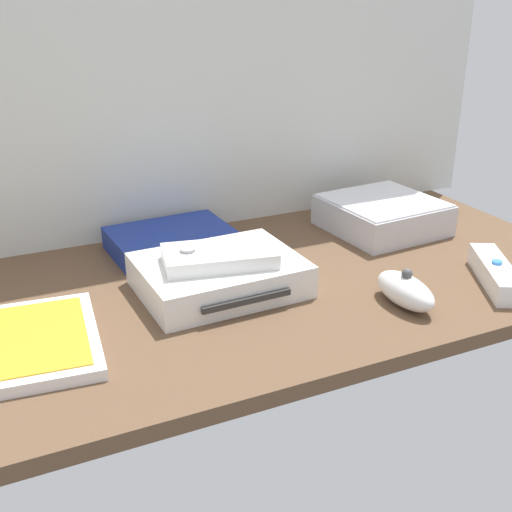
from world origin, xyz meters
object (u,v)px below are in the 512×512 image
(game_case, at_px, (36,341))
(remote_nunchuk, at_px, (405,290))
(network_router, at_px, (170,240))
(game_console, at_px, (220,276))
(remote_classic_pad, at_px, (219,256))
(remote_wand, at_px, (495,274))
(mini_computer, at_px, (382,215))

(game_case, bearing_deg, remote_nunchuk, -5.99)
(game_case, relative_size, network_router, 1.09)
(network_router, bearing_deg, game_console, -87.21)
(game_case, bearing_deg, game_console, 16.51)
(game_console, height_order, game_case, game_console)
(game_case, bearing_deg, remote_classic_pad, 14.88)
(game_console, xyz_separation_m, remote_wand, (0.35, -0.14, -0.01))
(network_router, bearing_deg, game_case, -139.77)
(game_console, height_order, remote_nunchuk, remote_nunchuk)
(mini_computer, bearing_deg, remote_nunchuk, -119.23)
(remote_classic_pad, bearing_deg, game_console, 74.47)
(remote_wand, bearing_deg, remote_nunchuk, -152.19)
(mini_computer, bearing_deg, network_router, 169.69)
(remote_nunchuk, relative_size, remote_classic_pad, 0.65)
(game_case, bearing_deg, mini_computer, 20.15)
(mini_computer, distance_m, game_case, 0.60)
(game_case, xyz_separation_m, remote_nunchuk, (0.44, -0.09, 0.01))
(network_router, xyz_separation_m, remote_wand, (0.37, -0.30, -0.00))
(mini_computer, xyz_separation_m, remote_nunchuk, (-0.13, -0.24, -0.01))
(game_console, xyz_separation_m, mini_computer, (0.33, 0.10, 0.00))
(game_console, xyz_separation_m, game_case, (-0.24, -0.05, -0.01))
(game_console, bearing_deg, remote_classic_pad, -118.56)
(remote_wand, bearing_deg, network_router, 168.36)
(remote_wand, xyz_separation_m, remote_nunchuk, (-0.15, 0.00, 0.01))
(mini_computer, bearing_deg, game_console, -162.93)
(remote_wand, bearing_deg, game_console, -173.52)
(game_console, bearing_deg, network_router, 93.82)
(mini_computer, distance_m, network_router, 0.35)
(network_router, xyz_separation_m, remote_classic_pad, (0.01, -0.17, 0.04))
(mini_computer, relative_size, remote_wand, 1.24)
(mini_computer, bearing_deg, remote_classic_pad, -161.91)
(game_console, relative_size, remote_nunchuk, 2.12)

